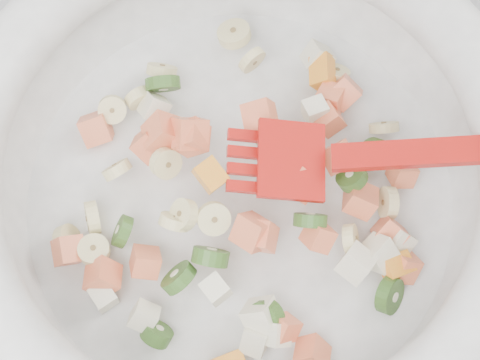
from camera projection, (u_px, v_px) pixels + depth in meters
mixing_bowl at (240, 173)px, 0.53m from camera, size 0.44×0.42×0.12m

